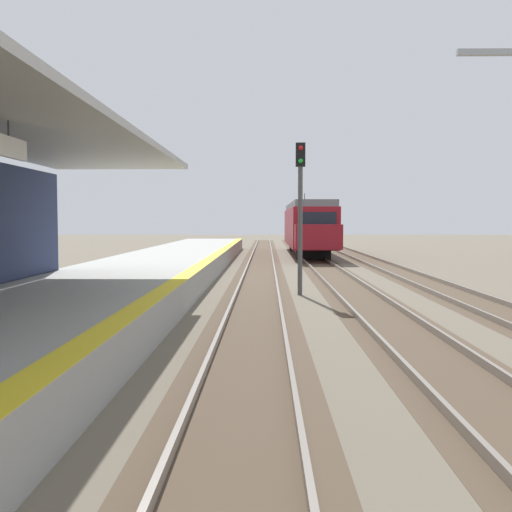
{
  "coord_description": "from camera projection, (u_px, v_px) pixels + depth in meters",
  "views": [
    {
      "loc": [
        2.21,
        -0.18,
        2.56
      ],
      "look_at": [
        2.08,
        7.82,
        2.1
      ],
      "focal_mm": 43.08,
      "sensor_mm": 36.0,
      "label": 1
    }
  ],
  "objects": [
    {
      "name": "track_pair_far_side",
      "position": [
        463.0,
        297.0,
        20.17
      ],
      "size": [
        2.34,
        120.0,
        0.16
      ],
      "color": "#4C3D2D",
      "rests_on": "ground"
    },
    {
      "name": "approaching_train",
      "position": [
        308.0,
        226.0,
        45.93
      ],
      "size": [
        2.93,
        19.6,
        4.76
      ],
      "color": "maroon",
      "rests_on": "ground"
    },
    {
      "name": "rail_signal_post",
      "position": [
        300.0,
        202.0,
        20.96
      ],
      "size": [
        0.32,
        0.34,
        5.2
      ],
      "color": "#4C4C4C",
      "rests_on": "ground"
    },
    {
      "name": "station_platform",
      "position": [
        90.0,
        300.0,
        16.35
      ],
      "size": [
        5.0,
        80.0,
        0.91
      ],
      "color": "#999993",
      "rests_on": "ground"
    },
    {
      "name": "track_pair_middle",
      "position": [
        360.0,
        297.0,
        20.23
      ],
      "size": [
        2.34,
        120.0,
        0.16
      ],
      "color": "#4C3D2D",
      "rests_on": "ground"
    },
    {
      "name": "track_pair_nearest_platform",
      "position": [
        257.0,
        297.0,
        20.29
      ],
      "size": [
        2.34,
        120.0,
        0.16
      ],
      "color": "#4C3D2D",
      "rests_on": "ground"
    }
  ]
}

